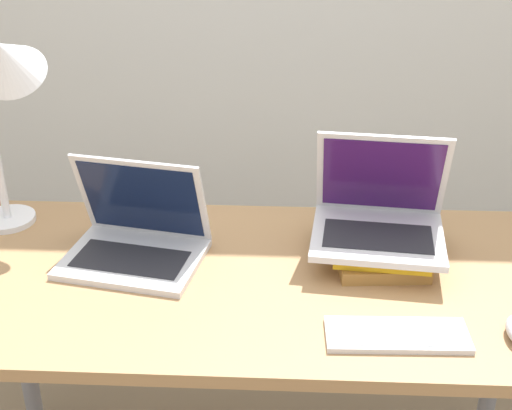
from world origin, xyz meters
name	(u,v)px	position (x,y,z in m)	size (l,w,h in m)	color
desk	(250,308)	(0.00, 0.34, 0.68)	(1.49, 0.68, 0.77)	#9E754C
laptop_left	(136,239)	(-0.27, 0.41, 0.81)	(0.35, 0.29, 0.24)	silver
book_stack	(379,248)	(0.30, 0.43, 0.79)	(0.23, 0.26, 0.05)	olive
laptop_on_books	(379,216)	(0.29, 0.45, 0.87)	(0.32, 0.28, 0.25)	silver
wireless_keyboard	(397,335)	(0.30, 0.13, 0.77)	(0.28, 0.11, 0.01)	silver
desk_lamp	(5,81)	(-0.57, 0.53, 1.15)	(0.23, 0.20, 0.53)	white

